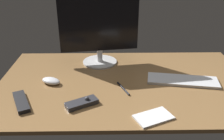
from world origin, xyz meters
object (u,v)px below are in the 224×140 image
notepad (153,117)px  media_remote (82,103)px  keyboard (183,80)px  pen (123,88)px  monitor (99,29)px  computer_mouse (51,81)px  tv_remote (21,102)px

notepad → media_remote: bearing=161.7°
keyboard → media_remote: (-53.39, -22.18, 0.45)cm
notepad → pen: (-11.72, 24.96, 0.07)cm
monitor → pen: size_ratio=3.39×
computer_mouse → tv_remote: bearing=-89.9°
keyboard → tv_remote: size_ratio=2.03×
tv_remote → notepad: bearing=52.6°
computer_mouse → pen: 39.48cm
monitor → media_remote: bearing=-106.6°
tv_remote → notepad: size_ratio=1.16×
monitor → media_remote: 53.56cm
keyboard → computer_mouse: computer_mouse is taller
monitor → tv_remote: monitor is taller
media_remote → notepad: (31.87, -10.55, -0.76)cm
media_remote → tv_remote: bearing=147.3°
monitor → keyboard: (46.29, -26.64, -21.32)cm
notepad → monitor: bearing=112.7°
notepad → pen: pen is taller
tv_remote → pen: bearing=78.5°
keyboard → computer_mouse: 72.10cm
monitor → computer_mouse: monitor is taller
media_remote → tv_remote: size_ratio=0.86×
keyboard → notepad: (-21.51, -32.73, -0.31)cm
monitor → notepad: bearing=-75.7°
tv_remote → media_remote: bearing=60.6°
computer_mouse → pen: size_ratio=0.77×
keyboard → pen: (-33.23, -7.77, -0.23)cm
keyboard → pen: keyboard is taller
tv_remote → pen: size_ratio=1.33×
monitor → computer_mouse: 42.90cm
media_remote → notepad: 33.58cm
tv_remote → notepad: tv_remote is taller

